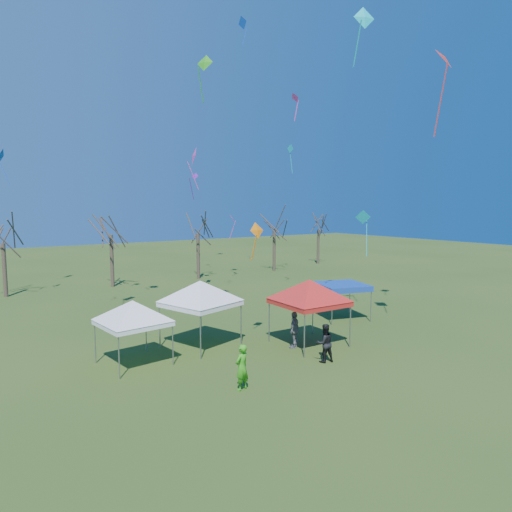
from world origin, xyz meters
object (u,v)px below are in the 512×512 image
Objects in this scene: tree_2 at (110,216)px; tree_5 at (319,217)px; tree_4 at (274,216)px; tent_blue at (342,287)px; tent_red at (309,284)px; person_green at (242,367)px; tree_3 at (198,217)px; person_dark at (325,343)px; tent_white_west at (132,305)px; tree_1 at (2,224)px; tent_white_mid at (200,285)px; person_grey at (294,330)px.

tree_2 is 1.10× the size of tree_5.
tent_blue is (-9.12, -19.44, -3.98)m from tree_4.
tree_5 is 1.65× the size of tent_red.
tent_blue is at bearing -171.47° from person_green.
tree_3 reaches higher than person_dark.
tent_white_west is (-5.34, -20.52, -3.52)m from tree_2.
tree_2 is 25.91m from person_dark.
tent_red is at bearing -63.32° from tree_1.
tree_3 is (16.80, -0.60, 0.29)m from tree_1.
tent_white_mid is 6.53m from person_green.
tree_3 is 1.75× the size of tent_red.
tent_blue is (17.00, -20.09, -3.71)m from tree_1.
tree_2 is at bearing -118.16° from person_grey.
tree_5 is 34.52m from person_grey.
person_dark is at bearing -56.64° from tent_white_mid.
tent_red is (4.73, -3.04, 0.03)m from tent_white_mid.
tree_5 is at bearing 6.52° from tree_3.
person_dark is at bearing -104.24° from tree_3.
person_green reaches higher than person_dark.
tree_2 is 2.28× the size of tent_blue.
tree_1 is 1.76× the size of tent_white_mid.
tent_blue is (8.60, -19.82, -4.21)m from tree_2.
person_dark is at bearing -140.21° from tent_blue.
person_green is at bearing -128.97° from tree_4.
tent_white_west is (3.06, -20.80, -3.02)m from tree_1.
tent_white_mid is (-9.92, -19.47, -2.89)m from tree_3.
tent_white_mid is 0.95× the size of tent_red.
tree_2 is at bearing 98.02° from tent_red.
tree_5 is 36.42m from person_dark.
tree_2 is 1.91× the size of tent_white_mid.
tent_blue is 1.91× the size of person_grey.
person_green is at bearing 20.82° from person_dark.
tree_1 is 21.24m from tent_white_west.
tree_2 reaches higher than tree_1.
tent_white_mid is (3.82, 0.72, 0.42)m from tent_white_west.
person_grey reaches higher than person_dark.
tent_white_mid is at bearing -121.43° from person_green.
tent_white_west is at bearing -124.23° from tree_3.
tree_3 is at bearing -139.08° from person_grey.
tent_white_mid is at bearing -94.38° from tree_2.
person_dark is at bearing -67.70° from tree_1.
tree_1 reaches higher than tree_5.
tree_1 is 16.81m from tree_3.
tree_3 reaches higher than tree_5.
tree_3 is 2.04× the size of tent_white_west.
tree_4 is at bearing 57.15° from tent_red.
tree_2 is at bearing 178.78° from tree_4.
tent_red is at bearing -15.16° from tent_white_west.
tree_2 is at bearing -115.29° from person_green.
person_grey is at bearing -154.65° from tent_blue.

